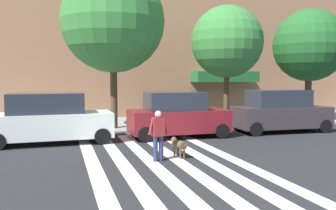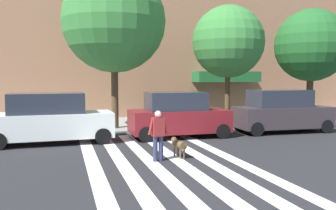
# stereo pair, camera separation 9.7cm
# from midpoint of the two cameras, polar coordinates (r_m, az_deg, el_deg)

# --- Properties ---
(ground_plane) EXTENTS (160.00, 160.00, 0.00)m
(ground_plane) POSITION_cam_midpoint_polar(r_m,az_deg,el_deg) (10.32, -0.60, -10.82)
(ground_plane) COLOR #232326
(sidewalk_far) EXTENTS (80.00, 6.00, 0.15)m
(sidewalk_far) POSITION_cam_midpoint_polar(r_m,az_deg,el_deg) (20.25, -8.52, -3.13)
(sidewalk_far) COLOR gray
(sidewalk_far) RESTS_ON ground_plane
(crosswalk_stripes) EXTENTS (4.95, 14.01, 0.01)m
(crosswalk_stripes) POSITION_cam_midpoint_polar(r_m,az_deg,el_deg) (10.45, 1.85, -10.61)
(crosswalk_stripes) COLOR silver
(crosswalk_stripes) RESTS_ON ground_plane
(parked_car_behind_first) EXTENTS (4.90, 2.04, 2.07)m
(parked_car_behind_first) POSITION_cam_midpoint_polar(r_m,az_deg,el_deg) (15.52, -17.87, -2.11)
(parked_car_behind_first) COLOR silver
(parked_car_behind_first) RESTS_ON ground_plane
(parked_car_third_in_line) EXTENTS (4.44, 2.05, 2.05)m
(parked_car_third_in_line) POSITION_cam_midpoint_polar(r_m,az_deg,el_deg) (16.31, 1.78, -1.66)
(parked_car_third_in_line) COLOR maroon
(parked_car_third_in_line) RESTS_ON ground_plane
(parked_car_fourth_in_line) EXTENTS (4.76, 2.03, 2.10)m
(parked_car_fourth_in_line) POSITION_cam_midpoint_polar(r_m,az_deg,el_deg) (18.68, 17.65, -1.02)
(parked_car_fourth_in_line) COLOR #362D31
(parked_car_fourth_in_line) RESTS_ON ground_plane
(street_tree_nearest) EXTENTS (5.14, 5.14, 7.93)m
(street_tree_nearest) POSITION_cam_midpoint_polar(r_m,az_deg,el_deg) (18.56, -8.38, 12.98)
(street_tree_nearest) COLOR #4C3823
(street_tree_nearest) RESTS_ON sidewalk_far
(street_tree_middle) EXTENTS (3.87, 3.87, 6.40)m
(street_tree_middle) POSITION_cam_midpoint_polar(r_m,az_deg,el_deg) (19.89, 9.62, 9.80)
(street_tree_middle) COLOR #4C3823
(street_tree_middle) RESTS_ON sidewalk_far
(street_tree_further) EXTENTS (4.23, 4.23, 6.56)m
(street_tree_further) POSITION_cam_midpoint_polar(r_m,az_deg,el_deg) (23.01, 21.79, 8.72)
(street_tree_further) COLOR #4C3823
(street_tree_further) RESTS_ON sidewalk_far
(pedestrian_dog_walker) EXTENTS (0.71, 0.30, 1.64)m
(pedestrian_dog_walker) POSITION_cam_midpoint_polar(r_m,az_deg,el_deg) (11.65, -1.34, -4.41)
(pedestrian_dog_walker) COLOR #282D4C
(pedestrian_dog_walker) RESTS_ON ground_plane
(dog_on_leash) EXTENTS (0.36, 1.04, 0.65)m
(dog_on_leash) POSITION_cam_midpoint_polar(r_m,az_deg,el_deg) (12.28, 1.89, -6.24)
(dog_on_leash) COLOR brown
(dog_on_leash) RESTS_ON ground_plane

